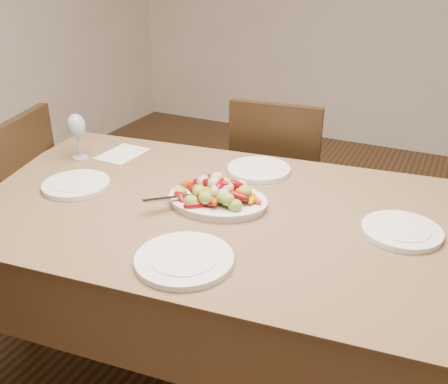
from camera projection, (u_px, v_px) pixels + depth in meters
dining_table at (224, 298)px, 1.87m from camera, size 1.94×1.24×0.76m
chair_far at (281, 185)px, 2.54m from camera, size 0.46×0.46×0.95m
serving_platter at (218, 202)px, 1.72m from camera, size 0.36×0.28×0.02m
roasted_vegetables at (217, 187)px, 1.70m from camera, size 0.29×0.22×0.09m
serving_spoon at (196, 194)px, 1.69m from camera, size 0.26×0.22×0.03m
plate_left at (76, 185)px, 1.85m from camera, size 0.25×0.25×0.02m
plate_right at (402, 231)px, 1.55m from camera, size 0.25×0.25×0.02m
plate_far at (259, 170)px, 1.98m from camera, size 0.25×0.25×0.02m
plate_near at (184, 260)px, 1.41m from camera, size 0.28×0.28×0.02m
wine_glass at (77, 135)px, 2.07m from camera, size 0.08×0.08×0.20m
menu_card at (122, 154)px, 2.16m from camera, size 0.16×0.22×0.00m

